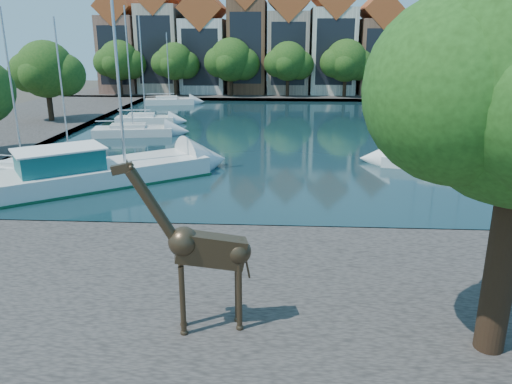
% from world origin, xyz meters
% --- Properties ---
extents(ground, '(160.00, 160.00, 0.00)m').
position_xyz_m(ground, '(0.00, 0.00, 0.00)').
color(ground, '#38332B').
rests_on(ground, ground).
extents(water_basin, '(38.00, 50.00, 0.08)m').
position_xyz_m(water_basin, '(0.00, 24.00, 0.04)').
color(water_basin, black).
rests_on(water_basin, ground).
extents(near_quay, '(50.00, 14.00, 0.50)m').
position_xyz_m(near_quay, '(0.00, -7.00, 0.25)').
color(near_quay, '#4B4541').
rests_on(near_quay, ground).
extents(far_quay, '(60.00, 16.00, 0.50)m').
position_xyz_m(far_quay, '(0.00, 56.00, 0.25)').
color(far_quay, '#4B4541').
rests_on(far_quay, ground).
extents(left_quay, '(14.00, 52.00, 0.50)m').
position_xyz_m(left_quay, '(-25.00, 24.00, 0.25)').
color(left_quay, '#4B4541').
rests_on(left_quay, ground).
extents(townhouse_west_end, '(5.44, 9.18, 14.93)m').
position_xyz_m(townhouse_west_end, '(-23.00, 55.99, 7.36)').
color(townhouse_west_end, '#875B49').
rests_on(townhouse_west_end, far_quay).
extents(townhouse_west_mid, '(5.94, 9.18, 16.79)m').
position_xyz_m(townhouse_west_mid, '(-17.00, 55.99, 8.23)').
color(townhouse_west_mid, tan).
rests_on(townhouse_west_mid, far_quay).
extents(townhouse_west_inner, '(6.43, 9.18, 15.15)m').
position_xyz_m(townhouse_west_inner, '(-10.50, 55.99, 7.35)').
color(townhouse_west_inner, silver).
rests_on(townhouse_west_inner, far_quay).
extents(townhouse_center, '(5.44, 9.18, 16.93)m').
position_xyz_m(townhouse_center, '(-4.00, 55.99, 8.36)').
color(townhouse_center, brown).
rests_on(townhouse_center, far_quay).
extents(townhouse_east_inner, '(5.94, 9.18, 15.79)m').
position_xyz_m(townhouse_east_inner, '(2.00, 55.99, 7.73)').
color(townhouse_east_inner, tan).
rests_on(townhouse_east_inner, far_quay).
extents(townhouse_east_mid, '(6.43, 9.18, 16.65)m').
position_xyz_m(townhouse_east_mid, '(8.50, 55.99, 8.10)').
color(townhouse_east_mid, beige).
rests_on(townhouse_east_mid, far_quay).
extents(townhouse_east_end, '(5.44, 9.18, 14.43)m').
position_xyz_m(townhouse_east_end, '(15.00, 55.99, 7.11)').
color(townhouse_east_end, brown).
rests_on(townhouse_east_end, far_quay).
extents(far_tree_far_west, '(7.28, 5.60, 7.68)m').
position_xyz_m(far_tree_far_west, '(-21.90, 50.49, 5.18)').
color(far_tree_far_west, '#332114').
rests_on(far_tree_far_west, far_quay).
extents(far_tree_west, '(6.76, 5.20, 7.36)m').
position_xyz_m(far_tree_west, '(-13.91, 50.49, 5.08)').
color(far_tree_west, '#332114').
rests_on(far_tree_west, far_quay).
extents(far_tree_mid_west, '(7.80, 6.00, 8.00)m').
position_xyz_m(far_tree_mid_west, '(-5.89, 50.49, 5.29)').
color(far_tree_mid_west, '#332114').
rests_on(far_tree_mid_west, far_quay).
extents(far_tree_mid_east, '(7.02, 5.40, 7.52)m').
position_xyz_m(far_tree_mid_east, '(2.10, 50.49, 5.13)').
color(far_tree_mid_east, '#332114').
rests_on(far_tree_mid_east, far_quay).
extents(far_tree_east, '(7.54, 5.80, 7.84)m').
position_xyz_m(far_tree_east, '(10.11, 50.49, 5.24)').
color(far_tree_east, '#332114').
rests_on(far_tree_east, far_quay).
extents(far_tree_far_east, '(6.76, 5.20, 7.36)m').
position_xyz_m(far_tree_far_east, '(18.09, 50.49, 5.08)').
color(far_tree_far_east, '#332114').
rests_on(far_tree_far_east, far_quay).
extents(side_tree_left_far, '(7.28, 5.60, 7.88)m').
position_xyz_m(side_tree_left_far, '(-21.90, 27.99, 5.38)').
color(side_tree_left_far, '#332114').
rests_on(side_tree_left_far, left_quay).
extents(giraffe_statue, '(3.58, 1.15, 5.15)m').
position_xyz_m(giraffe_statue, '(-0.56, -8.51, 3.03)').
color(giraffe_statue, '#3B2D1D').
rests_on(giraffe_statue, near_quay).
extents(motorsailer, '(12.74, 10.76, 12.50)m').
position_xyz_m(motorsailer, '(-9.79, 7.22, 1.03)').
color(motorsailer, silver).
rests_on(motorsailer, water_basin).
extents(sailboat_left_a, '(5.39, 3.00, 10.32)m').
position_xyz_m(sailboat_left_a, '(-15.00, 8.73, 0.66)').
color(sailboat_left_a, silver).
rests_on(sailboat_left_a, water_basin).
extents(sailboat_left_b, '(6.20, 3.38, 9.82)m').
position_xyz_m(sailboat_left_b, '(-12.77, 10.72, 0.59)').
color(sailboat_left_b, navy).
rests_on(sailboat_left_b, water_basin).
extents(sailboat_left_c, '(7.32, 3.65, 11.13)m').
position_xyz_m(sailboat_left_c, '(-12.00, 22.77, 0.65)').
color(sailboat_left_c, beige).
rests_on(sailboat_left_c, water_basin).
extents(sailboat_left_d, '(6.07, 2.73, 10.53)m').
position_xyz_m(sailboat_left_d, '(-12.54, 28.86, 0.69)').
color(sailboat_left_d, silver).
rests_on(sailboat_left_d, water_basin).
extents(sailboat_left_e, '(6.61, 3.46, 9.02)m').
position_xyz_m(sailboat_left_e, '(-13.45, 44.00, 0.65)').
color(sailboat_left_e, silver).
rests_on(sailboat_left_e, water_basin).
extents(sailboat_right_a, '(7.64, 4.20, 11.31)m').
position_xyz_m(sailboat_right_a, '(12.19, 12.78, 0.65)').
color(sailboat_right_a, white).
rests_on(sailboat_right_a, water_basin).
extents(sailboat_right_b, '(7.09, 3.25, 12.73)m').
position_xyz_m(sailboat_right_b, '(15.00, 15.43, 0.68)').
color(sailboat_right_b, navy).
rests_on(sailboat_right_b, water_basin).
extents(sailboat_right_c, '(6.02, 2.88, 11.57)m').
position_xyz_m(sailboat_right_c, '(15.00, 28.04, 0.69)').
color(sailboat_right_c, silver).
rests_on(sailboat_right_c, water_basin).
extents(sailboat_right_d, '(5.80, 3.60, 9.18)m').
position_xyz_m(sailboat_right_d, '(15.00, 40.83, 0.69)').
color(sailboat_right_d, silver).
rests_on(sailboat_right_d, water_basin).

